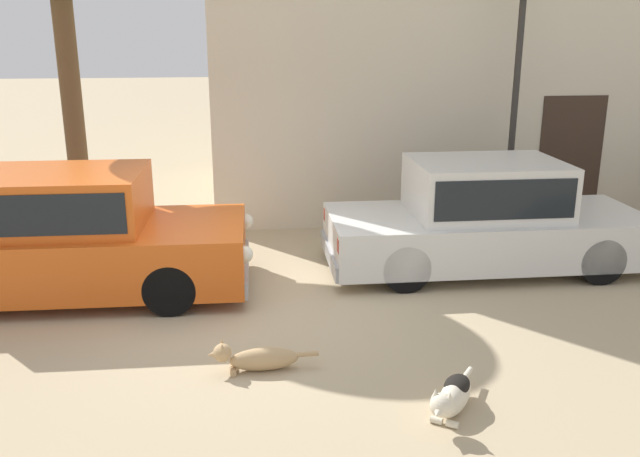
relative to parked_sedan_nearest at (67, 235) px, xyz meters
The scene contains 6 objects.
ground_plane 2.42m from the parked_sedan_nearest, 20.45° to the right, with size 80.00×80.00×0.00m, color tan.
parked_sedan_nearest is the anchor object (origin of this frame).
parked_sedan_second 5.37m from the parked_sedan_nearest, ahead, with size 4.40×1.74×1.48m.
stray_dog_spotted 5.03m from the parked_sedan_nearest, 39.93° to the right, with size 0.65×0.90×0.38m.
stray_dog_tan 3.21m from the parked_sedan_nearest, 45.88° to the right, with size 1.06×0.22×0.33m.
street_lamp 6.79m from the parked_sedan_nearest, 16.23° to the left, with size 0.22×0.22×3.88m.
Camera 1 is at (-0.06, -7.27, 3.14)m, focal length 37.66 mm.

